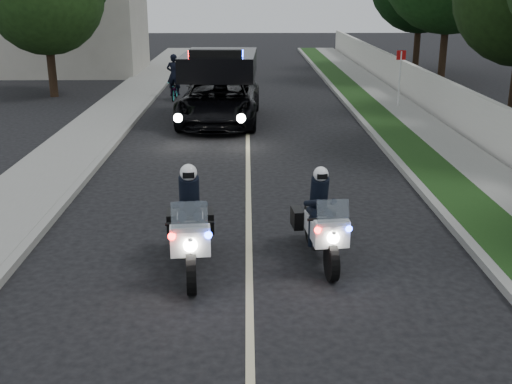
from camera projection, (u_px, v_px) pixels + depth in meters
ground at (249, 256)px, 11.28m from camera, size 120.00×120.00×0.00m
curb_right at (371, 131)px, 20.82m from camera, size 0.20×60.00×0.15m
grass_verge at (392, 131)px, 20.83m from camera, size 1.20×60.00×0.16m
sidewalk_right at (431, 131)px, 20.85m from camera, size 1.40×60.00×0.16m
property_wall at (462, 111)px, 20.66m from camera, size 0.22×60.00×1.50m
curb_left at (124, 132)px, 20.71m from camera, size 0.20×60.00×0.15m
sidewalk_left at (91, 132)px, 20.69m from camera, size 2.00×60.00×0.16m
building_far at (67, 9)px, 34.78m from camera, size 8.00×6.00×7.00m
lane_marking at (248, 134)px, 20.79m from camera, size 0.12×50.00×0.01m
police_moto_left at (192, 269)px, 10.79m from camera, size 0.94×2.21×1.83m
police_moto_right at (320, 259)px, 11.16m from camera, size 0.90×2.04×1.68m
police_suv at (220, 122)px, 22.61m from camera, size 2.96×6.00×2.86m
bicycle at (175, 100)px, 27.23m from camera, size 0.57×1.54×0.80m
cyclist at (175, 100)px, 27.23m from camera, size 0.68×0.50×1.76m
sign_post at (397, 109)px, 25.02m from camera, size 0.40×0.40×2.39m
tree_right_c at (511, 116)px, 23.66m from camera, size 6.08×6.08×8.53m
tree_right_d at (440, 83)px, 31.87m from camera, size 8.86×8.86×11.19m
tree_right_e at (415, 71)px, 36.90m from camera, size 7.42×7.42×9.83m
tree_left_near at (55, 97)px, 27.99m from camera, size 5.78×5.78×8.43m
tree_left_far at (90, 70)px, 37.04m from camera, size 5.68×5.68×8.50m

